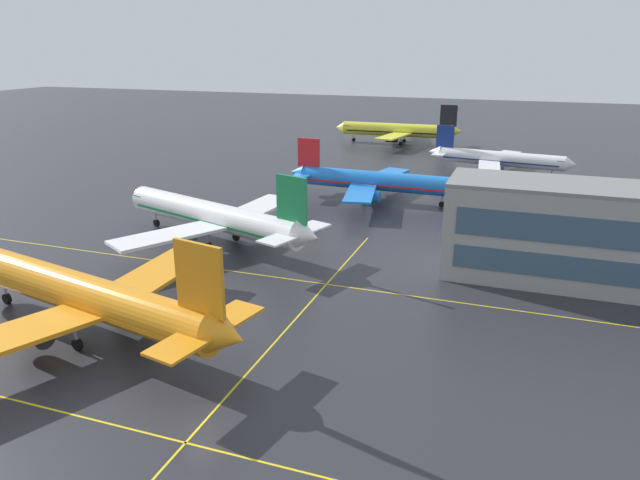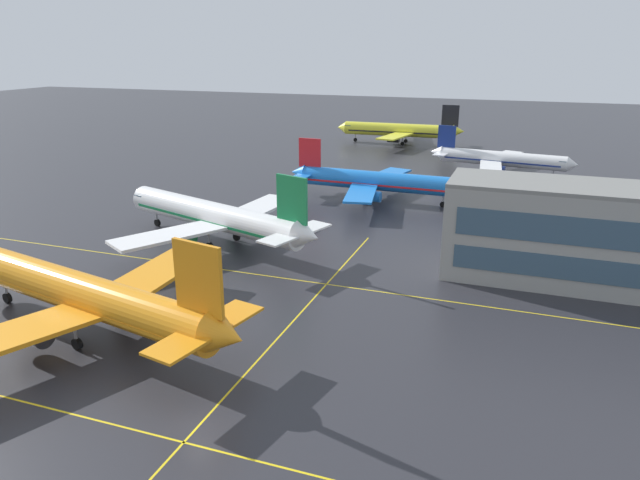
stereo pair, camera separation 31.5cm
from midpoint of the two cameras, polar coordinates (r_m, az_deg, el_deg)
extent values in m
plane|color=#28282D|center=(49.87, -11.83, -17.36)|extent=(600.00, 600.00, 0.00)
cylinder|color=orange|center=(65.42, -22.17, -4.84)|extent=(35.19, 11.20, 4.17)
cone|color=orange|center=(52.02, -9.11, -9.18)|extent=(4.24, 4.59, 3.96)
cube|color=orange|center=(51.81, -11.79, -3.71)|extent=(5.23, 1.45, 6.58)
cube|color=orange|center=(55.59, -8.75, -7.26)|extent=(4.59, 6.29, 0.26)
cube|color=orange|center=(51.34, -13.50, -9.88)|extent=(4.59, 6.29, 0.26)
cube|color=orange|center=(70.25, -15.56, -3.09)|extent=(5.78, 16.47, 0.44)
cube|color=orange|center=(60.39, -28.51, -8.43)|extent=(11.83, 17.35, 0.44)
cylinder|color=#333338|center=(69.53, -18.36, -4.87)|extent=(4.12, 3.01, 2.30)
cylinder|color=#333338|center=(63.61, -26.15, -8.14)|extent=(4.12, 3.01, 2.30)
cube|color=orange|center=(65.62, -22.12, -5.25)|extent=(32.45, 10.67, 0.39)
cylinder|color=#99999E|center=(77.74, -28.31, -4.21)|extent=(0.31, 0.31, 1.81)
cylinder|color=black|center=(78.16, -28.18, -5.02)|extent=(1.28, 0.73, 1.21)
cylinder|color=#99999E|center=(66.40, -18.79, -6.62)|extent=(0.31, 0.31, 1.81)
cylinder|color=black|center=(66.90, -18.68, -7.55)|extent=(1.28, 0.73, 1.21)
cylinder|color=#99999E|center=(63.37, -22.72, -8.35)|extent=(0.31, 0.31, 1.81)
cylinder|color=black|center=(63.89, -22.58, -9.31)|extent=(1.28, 0.73, 1.21)
cylinder|color=white|center=(90.01, -10.54, 2.38)|extent=(33.40, 14.27, 4.02)
cone|color=white|center=(103.97, -17.35, 4.02)|extent=(3.83, 4.59, 3.93)
cone|color=white|center=(77.53, -1.28, 0.38)|extent=(4.39, 4.67, 3.81)
cube|color=#197F47|center=(77.93, -2.88, 3.94)|extent=(4.94, 1.93, 6.34)
cube|color=white|center=(81.20, -1.10, 1.23)|extent=(4.91, 6.27, 0.25)
cube|color=white|center=(76.60, -4.06, 0.11)|extent=(4.91, 6.27, 0.25)
cube|color=white|center=(95.42, -6.10, 3.12)|extent=(7.12, 16.34, 0.42)
cube|color=white|center=(83.96, -14.56, 0.45)|extent=(12.68, 16.47, 0.42)
cylinder|color=#2D9956|center=(94.29, -8.09, 1.98)|extent=(4.10, 3.22, 2.22)
cylinder|color=#2D9956|center=(87.36, -13.22, 0.32)|extent=(4.10, 3.22, 2.22)
cube|color=#385166|center=(101.90, -16.58, 4.14)|extent=(2.95, 4.10, 0.74)
cube|color=#197F47|center=(90.14, -10.52, 2.07)|extent=(30.84, 13.47, 0.38)
cylinder|color=#99999E|center=(101.04, -15.71, 2.24)|extent=(0.30, 0.30, 1.74)
cylinder|color=black|center=(101.35, -15.65, 1.61)|extent=(1.25, 0.81, 1.16)
cylinder|color=#99999E|center=(91.03, -8.28, 0.98)|extent=(0.30, 0.30, 1.74)
cylinder|color=black|center=(91.39, -8.24, 0.29)|extent=(1.25, 0.81, 1.16)
cylinder|color=#99999E|center=(87.51, -10.84, 0.11)|extent=(0.30, 0.30, 1.74)
cylinder|color=black|center=(87.88, -10.80, -0.61)|extent=(1.25, 0.81, 1.16)
cylinder|color=blue|center=(113.37, 5.56, 5.72)|extent=(30.57, 4.51, 3.62)
cone|color=blue|center=(110.19, 13.85, 4.89)|extent=(2.58, 3.62, 3.55)
cone|color=blue|center=(118.80, -2.27, 6.57)|extent=(3.15, 3.53, 3.44)
cube|color=red|center=(117.07, -1.18, 8.44)|extent=(4.58, 0.48, 5.71)
cube|color=blue|center=(115.46, -1.93, 6.22)|extent=(3.19, 5.04, 0.23)
cube|color=blue|center=(120.62, -0.85, 6.76)|extent=(3.19, 5.04, 0.23)
cube|color=blue|center=(106.21, 3.85, 4.57)|extent=(7.43, 14.94, 0.38)
cube|color=blue|center=(121.36, 6.18, 6.27)|extent=(8.19, 15.05, 0.38)
cylinder|color=blue|center=(109.11, 4.91, 4.25)|extent=(3.29, 2.09, 2.00)
cylinder|color=blue|center=(118.38, 6.29, 5.34)|extent=(3.29, 2.09, 2.00)
cube|color=#385166|center=(110.36, 12.74, 5.27)|extent=(1.81, 3.38, 0.67)
cube|color=red|center=(113.47, 5.55, 5.49)|extent=(28.13, 4.47, 0.34)
cylinder|color=#99999E|center=(111.31, 11.67, 3.94)|extent=(0.27, 0.27, 1.57)
cylinder|color=black|center=(111.57, 11.64, 3.42)|extent=(1.06, 0.46, 1.05)
cylinder|color=#99999E|center=(112.12, 4.24, 4.38)|extent=(0.27, 0.27, 1.57)
cylinder|color=black|center=(112.38, 4.22, 3.86)|extent=(1.06, 0.46, 1.05)
cylinder|color=#99999E|center=(116.73, 4.96, 4.93)|extent=(0.27, 0.27, 1.57)
cylinder|color=black|center=(116.98, 4.95, 4.43)|extent=(1.06, 0.46, 1.05)
cylinder|color=white|center=(143.02, 17.01, 7.56)|extent=(28.41, 7.02, 3.35)
cone|color=white|center=(141.20, 23.11, 6.75)|extent=(2.70, 3.56, 3.28)
cone|color=white|center=(146.42, 11.02, 8.40)|extent=(3.21, 3.53, 3.18)
cube|color=navy|center=(145.21, 11.98, 9.78)|extent=(4.24, 0.87, 5.29)
cube|color=white|center=(143.42, 11.42, 8.17)|extent=(3.40, 4.92, 0.21)
cube|color=white|center=(148.44, 12.00, 8.48)|extent=(3.40, 4.92, 0.21)
cube|color=white|center=(136.03, 16.02, 6.89)|extent=(5.60, 13.54, 0.35)
cube|color=white|center=(150.53, 17.21, 7.85)|extent=(8.74, 14.00, 0.35)
cylinder|color=navy|center=(138.86, 16.66, 6.57)|extent=(3.21, 2.23, 1.85)
cylinder|color=navy|center=(147.73, 17.36, 7.19)|extent=(3.21, 2.23, 1.85)
cube|color=#385166|center=(141.26, 22.32, 7.05)|extent=(1.98, 3.26, 0.62)
cube|color=navy|center=(143.09, 17.00, 7.39)|extent=(26.18, 6.76, 0.32)
cylinder|color=#99999E|center=(141.90, 21.48, 6.11)|extent=(0.25, 0.25, 1.45)
cylinder|color=black|center=(142.09, 21.44, 5.72)|extent=(1.01, 0.52, 0.97)
cylinder|color=#99999E|center=(141.52, 16.05, 6.64)|extent=(0.25, 0.25, 1.45)
cylinder|color=black|center=(141.71, 16.01, 6.26)|extent=(1.01, 0.52, 0.97)
cylinder|color=#99999E|center=(145.94, 16.42, 6.95)|extent=(0.25, 0.25, 1.45)
cylinder|color=black|center=(146.12, 16.39, 6.58)|extent=(1.01, 0.52, 0.97)
cylinder|color=yellow|center=(181.05, 7.35, 10.54)|extent=(32.52, 4.56, 3.85)
cone|color=yellow|center=(185.19, 1.93, 10.86)|extent=(2.72, 3.83, 3.78)
cone|color=yellow|center=(178.45, 13.06, 10.24)|extent=(3.32, 3.73, 3.66)
cube|color=black|center=(178.17, 12.31, 11.70)|extent=(4.87, 0.47, 6.08)
cube|color=yellow|center=(181.66, 12.49, 10.42)|extent=(3.36, 5.34, 0.24)
cube|color=yellow|center=(175.66, 12.26, 10.17)|extent=(3.36, 5.34, 0.24)
cube|color=yellow|center=(189.33, 8.17, 10.67)|extent=(8.62, 16.01, 0.41)
cube|color=yellow|center=(172.57, 7.10, 9.96)|extent=(8.01, 15.92, 0.41)
cylinder|color=black|center=(186.48, 7.59, 10.17)|extent=(3.49, 2.20, 2.13)
cylinder|color=black|center=(176.25, 6.91, 9.71)|extent=(3.49, 2.20, 2.13)
cube|color=#385166|center=(184.48, 2.64, 11.00)|extent=(1.90, 3.58, 0.71)
cube|color=black|center=(181.11, 7.34, 10.39)|extent=(29.92, 4.54, 0.36)
cylinder|color=#99999E|center=(184.37, 3.24, 10.03)|extent=(0.28, 0.28, 1.67)
cylinder|color=black|center=(184.53, 3.23, 9.68)|extent=(1.12, 0.48, 1.12)
cylinder|color=#99999E|center=(183.59, 8.11, 9.84)|extent=(0.28, 0.28, 1.67)
cylinder|color=black|center=(183.76, 8.09, 9.49)|extent=(1.12, 0.48, 1.12)
cylinder|color=#99999E|center=(178.47, 7.79, 9.60)|extent=(0.28, 0.28, 1.67)
cylinder|color=black|center=(178.64, 7.78, 9.25)|extent=(1.12, 0.48, 1.12)
cube|color=yellow|center=(48.54, -13.10, -18.59)|extent=(110.66, 0.20, 0.01)
cube|color=yellow|center=(74.47, 0.52, -4.30)|extent=(110.66, 0.20, 0.01)
cube|color=yellow|center=(60.65, -4.69, -10.00)|extent=(0.20, 72.59, 0.01)
camera|label=1|loc=(0.16, -90.12, -0.04)|focal=33.02mm
camera|label=2|loc=(0.16, 89.88, 0.04)|focal=33.02mm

